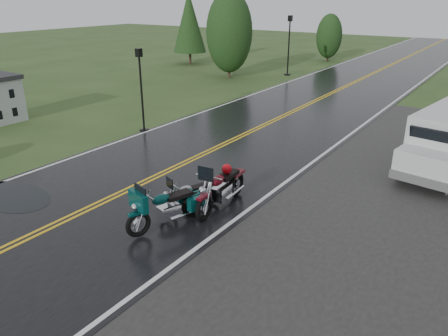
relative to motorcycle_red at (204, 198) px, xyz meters
name	(u,v)px	position (x,y,z in m)	size (l,w,h in m)	color
ground	(108,200)	(-3.16, -0.51, -0.74)	(120.00, 120.00, 0.00)	#2D471E
road	(269,123)	(-3.16, 9.49, -0.72)	(8.00, 100.00, 0.04)	black
motorcycle_red	(204,198)	(0.00, 0.00, 0.00)	(0.91, 2.50, 1.48)	#590A14
motorcycle_teal	(137,214)	(-0.85, -1.58, -0.06)	(0.84, 2.31, 1.37)	#053A39
motorcycle_silver	(168,200)	(-0.95, -0.35, -0.19)	(0.68, 1.87, 1.11)	#9D9EA5
van_white	(407,148)	(3.68, 6.09, 0.33)	(2.05, 5.46, 2.15)	silver
lamp_post_near_left	(141,91)	(-7.21, 5.27, 1.08)	(0.31, 0.31, 3.63)	black
lamp_post_far_left	(289,46)	(-8.35, 21.88, 1.42)	(0.37, 0.37, 4.32)	black
tree_left_mid	(229,41)	(-11.48, 18.67, 1.83)	(3.28, 3.28, 5.13)	#1E3D19
tree_left_far	(329,41)	(-8.72, 30.79, 1.02)	(2.28, 2.28, 3.51)	#1E3D19
pine_left_far	(189,29)	(-17.93, 22.29, 2.20)	(2.82, 2.82, 5.87)	#1E3D19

